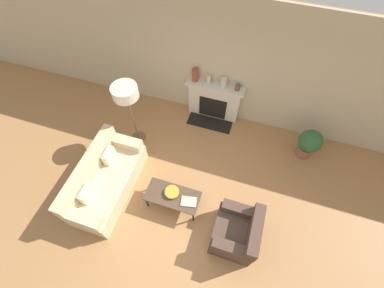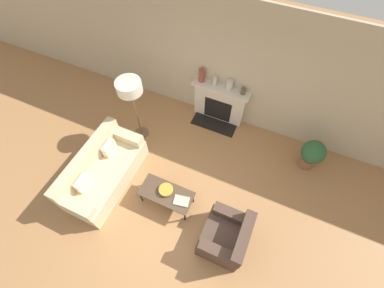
{
  "view_description": "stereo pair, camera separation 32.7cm",
  "coord_description": "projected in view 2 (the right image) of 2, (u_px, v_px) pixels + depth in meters",
  "views": [
    {
      "loc": [
        0.75,
        -1.45,
        4.98
      ],
      "look_at": [
        -0.17,
        1.42,
        0.45
      ],
      "focal_mm": 24.0,
      "sensor_mm": 36.0,
      "label": 1
    },
    {
      "loc": [
        1.06,
        -1.33,
        4.98
      ],
      "look_at": [
        -0.17,
        1.42,
        0.45
      ],
      "focal_mm": 24.0,
      "sensor_mm": 36.0,
      "label": 2
    }
  ],
  "objects": [
    {
      "name": "mantel_vase_center_left",
      "position": [
        215.0,
        81.0,
        5.56
      ],
      "size": [
        0.09,
        0.09,
        0.21
      ],
      "color": "beige",
      "rests_on": "fireplace"
    },
    {
      "name": "mantel_vase_right",
      "position": [
        243.0,
        91.0,
        5.44
      ],
      "size": [
        0.11,
        0.11,
        0.14
      ],
      "color": "brown",
      "rests_on": "fireplace"
    },
    {
      "name": "floor_lamp",
      "position": [
        130.0,
        90.0,
        4.97
      ],
      "size": [
        0.51,
        0.51,
        1.62
      ],
      "color": "brown",
      "rests_on": "ground_plane"
    },
    {
      "name": "wall_back",
      "position": [
        228.0,
        67.0,
        5.29
      ],
      "size": [
        18.0,
        0.06,
        2.9
      ],
      "color": "#BCAD8E",
      "rests_on": "ground_plane"
    },
    {
      "name": "coffee_table",
      "position": [
        166.0,
        194.0,
        4.9
      ],
      "size": [
        1.03,
        0.48,
        0.41
      ],
      "color": "#4C3828",
      "rests_on": "ground_plane"
    },
    {
      "name": "mantel_vase_left",
      "position": [
        202.0,
        75.0,
        5.58
      ],
      "size": [
        0.13,
        0.13,
        0.32
      ],
      "color": "brown",
      "rests_on": "fireplace"
    },
    {
      "name": "potted_plant",
      "position": [
        312.0,
        154.0,
        5.32
      ],
      "size": [
        0.49,
        0.49,
        0.75
      ],
      "color": "brown",
      "rests_on": "ground_plane"
    },
    {
      "name": "ground_plane",
      "position": [
        171.0,
        214.0,
        5.05
      ],
      "size": [
        18.0,
        18.0,
        0.0
      ],
      "primitive_type": "plane",
      "color": "#A87547"
    },
    {
      "name": "book",
      "position": [
        181.0,
        201.0,
        4.77
      ],
      "size": [
        0.32,
        0.25,
        0.02
      ],
      "rotation": [
        0.0,
        0.0,
        0.19
      ],
      "color": "#B2A893",
      "rests_on": "coffee_table"
    },
    {
      "name": "couch",
      "position": [
        103.0,
        172.0,
        5.21
      ],
      "size": [
        0.84,
        1.9,
        0.88
      ],
      "rotation": [
        0.0,
        0.0,
        1.57
      ],
      "color": "#CCB78E",
      "rests_on": "ground_plane"
    },
    {
      "name": "armchair_near",
      "position": [
        226.0,
        237.0,
        4.5
      ],
      "size": [
        0.76,
        0.86,
        0.84
      ],
      "rotation": [
        0.0,
        0.0,
        -1.57
      ],
      "color": "#4C382D",
      "rests_on": "ground_plane"
    },
    {
      "name": "mantel_vase_center_right",
      "position": [
        230.0,
        85.0,
        5.47
      ],
      "size": [
        0.13,
        0.13,
        0.23
      ],
      "color": "beige",
      "rests_on": "fireplace"
    },
    {
      "name": "bowl",
      "position": [
        166.0,
        190.0,
        4.86
      ],
      "size": [
        0.27,
        0.27,
        0.07
      ],
      "color": "#BC8E2D",
      "rests_on": "coffee_table"
    },
    {
      "name": "fireplace",
      "position": [
        219.0,
        104.0,
        6.02
      ],
      "size": [
        1.32,
        0.59,
        1.0
      ],
      "color": "beige",
      "rests_on": "ground_plane"
    }
  ]
}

